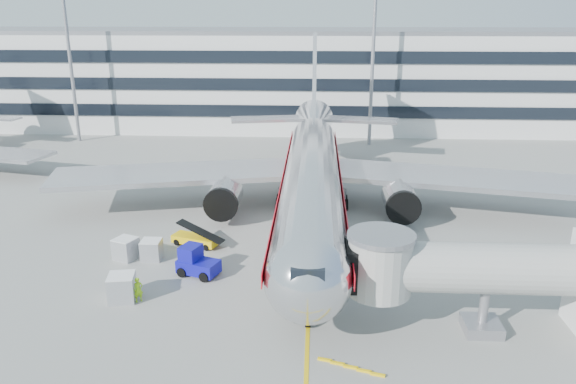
{
  "coord_description": "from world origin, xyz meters",
  "views": [
    {
      "loc": [
        0.33,
        -38.3,
        18.53
      ],
      "look_at": [
        -1.97,
        6.43,
        4.0
      ],
      "focal_mm": 35.0,
      "sensor_mm": 36.0,
      "label": 1
    }
  ],
  "objects_px": {
    "main_jet": "(312,172)",
    "cargo_container_left": "(152,250)",
    "baggage_tug": "(196,262)",
    "cargo_container_right": "(126,248)",
    "belt_loader": "(195,239)",
    "cargo_container_front": "(122,288)",
    "ramp_worker": "(138,290)"
  },
  "relations": [
    {
      "from": "baggage_tug",
      "to": "cargo_container_left",
      "type": "relative_size",
      "value": 2.11
    },
    {
      "from": "main_jet",
      "to": "belt_loader",
      "type": "height_order",
      "value": "main_jet"
    },
    {
      "from": "baggage_tug",
      "to": "cargo_container_front",
      "type": "distance_m",
      "value": 5.81
    },
    {
      "from": "main_jet",
      "to": "cargo_container_right",
      "type": "bearing_deg",
      "value": -143.86
    },
    {
      "from": "main_jet",
      "to": "baggage_tug",
      "type": "relative_size",
      "value": 15.22
    },
    {
      "from": "belt_loader",
      "to": "cargo_container_right",
      "type": "bearing_deg",
      "value": -149.07
    },
    {
      "from": "main_jet",
      "to": "cargo_container_left",
      "type": "relative_size",
      "value": 32.1
    },
    {
      "from": "cargo_container_right",
      "to": "cargo_container_front",
      "type": "distance_m",
      "value": 6.79
    },
    {
      "from": "ramp_worker",
      "to": "cargo_container_front",
      "type": "bearing_deg",
      "value": 136.0
    },
    {
      "from": "cargo_container_front",
      "to": "ramp_worker",
      "type": "relative_size",
      "value": 1.15
    },
    {
      "from": "baggage_tug",
      "to": "cargo_container_left",
      "type": "distance_m",
      "value": 4.71
    },
    {
      "from": "belt_loader",
      "to": "baggage_tug",
      "type": "height_order",
      "value": "baggage_tug"
    },
    {
      "from": "baggage_tug",
      "to": "main_jet",
      "type": "bearing_deg",
      "value": 57.31
    },
    {
      "from": "baggage_tug",
      "to": "ramp_worker",
      "type": "xyz_separation_m",
      "value": [
        -3.0,
        -4.21,
        -0.1
      ]
    },
    {
      "from": "belt_loader",
      "to": "baggage_tug",
      "type": "distance_m",
      "value": 5.52
    },
    {
      "from": "main_jet",
      "to": "cargo_container_left",
      "type": "height_order",
      "value": "main_jet"
    },
    {
      "from": "cargo_container_left",
      "to": "main_jet",
      "type": "bearing_deg",
      "value": 40.44
    },
    {
      "from": "belt_loader",
      "to": "cargo_container_left",
      "type": "height_order",
      "value": "belt_loader"
    },
    {
      "from": "baggage_tug",
      "to": "cargo_container_right",
      "type": "xyz_separation_m",
      "value": [
        -6.07,
        2.46,
        -0.12
      ]
    },
    {
      "from": "belt_loader",
      "to": "cargo_container_left",
      "type": "relative_size",
      "value": 2.62
    },
    {
      "from": "cargo_container_right",
      "to": "cargo_container_left",
      "type": "bearing_deg",
      "value": -0.42
    },
    {
      "from": "main_jet",
      "to": "baggage_tug",
      "type": "bearing_deg",
      "value": -122.69
    },
    {
      "from": "belt_loader",
      "to": "baggage_tug",
      "type": "xyz_separation_m",
      "value": [
        1.21,
        -5.37,
        0.41
      ]
    },
    {
      "from": "baggage_tug",
      "to": "cargo_container_left",
      "type": "height_order",
      "value": "baggage_tug"
    },
    {
      "from": "belt_loader",
      "to": "cargo_container_front",
      "type": "height_order",
      "value": "belt_loader"
    },
    {
      "from": "cargo_container_right",
      "to": "ramp_worker",
      "type": "height_order",
      "value": "ramp_worker"
    },
    {
      "from": "baggage_tug",
      "to": "cargo_container_right",
      "type": "bearing_deg",
      "value": 157.94
    },
    {
      "from": "cargo_container_left",
      "to": "cargo_container_front",
      "type": "xyz_separation_m",
      "value": [
        -0.13,
        -6.5,
        0.12
      ]
    },
    {
      "from": "cargo_container_front",
      "to": "ramp_worker",
      "type": "distance_m",
      "value": 1.16
    },
    {
      "from": "cargo_container_left",
      "to": "cargo_container_front",
      "type": "relative_size",
      "value": 0.8
    },
    {
      "from": "baggage_tug",
      "to": "ramp_worker",
      "type": "relative_size",
      "value": 1.95
    },
    {
      "from": "cargo_container_left",
      "to": "cargo_container_right",
      "type": "height_order",
      "value": "cargo_container_right"
    }
  ]
}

